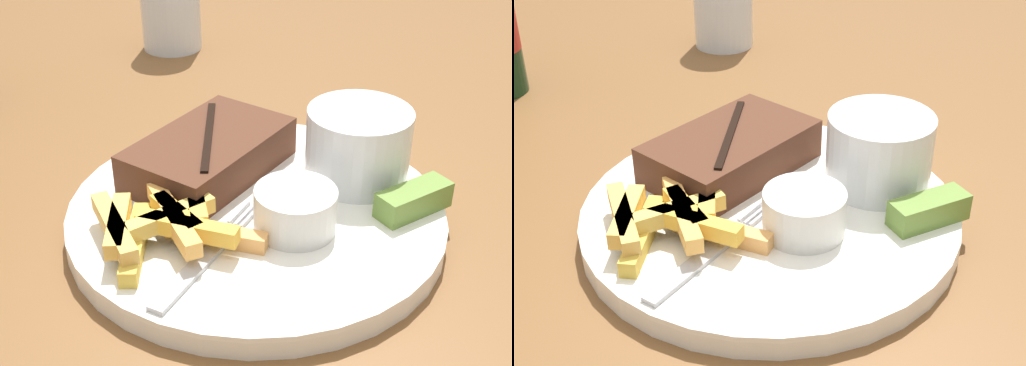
# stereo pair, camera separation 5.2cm
# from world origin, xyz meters

# --- Properties ---
(dining_table) EXTENTS (1.58, 1.38, 0.78)m
(dining_table) POSITION_xyz_m (0.00, 0.00, 0.72)
(dining_table) COLOR brown
(dining_table) RESTS_ON ground_plane
(dinner_plate) EXTENTS (0.28, 0.28, 0.02)m
(dinner_plate) POSITION_xyz_m (0.00, 0.00, 0.79)
(dinner_plate) COLOR white
(dinner_plate) RESTS_ON dining_table
(steak_portion) EXTENTS (0.15, 0.11, 0.03)m
(steak_portion) POSITION_xyz_m (0.01, 0.06, 0.81)
(steak_portion) COLOR #512D1E
(steak_portion) RESTS_ON dinner_plate
(fries_pile) EXTENTS (0.11, 0.11, 0.02)m
(fries_pile) POSITION_xyz_m (-0.08, 0.01, 0.81)
(fries_pile) COLOR #E0BC54
(fries_pile) RESTS_ON dinner_plate
(coleslaw_cup) EXTENTS (0.08, 0.08, 0.06)m
(coleslaw_cup) POSITION_xyz_m (0.09, -0.02, 0.83)
(coleslaw_cup) COLOR white
(coleslaw_cup) RESTS_ON dinner_plate
(dipping_sauce_cup) EXTENTS (0.06, 0.06, 0.03)m
(dipping_sauce_cup) POSITION_xyz_m (-0.00, -0.04, 0.81)
(dipping_sauce_cup) COLOR silver
(dipping_sauce_cup) RESTS_ON dinner_plate
(pickle_spear) EXTENTS (0.06, 0.03, 0.02)m
(pickle_spear) POSITION_xyz_m (0.08, -0.08, 0.81)
(pickle_spear) COLOR olive
(pickle_spear) RESTS_ON dinner_plate
(fork_utensil) EXTENTS (0.13, 0.06, 0.00)m
(fork_utensil) POSITION_xyz_m (-0.07, -0.02, 0.80)
(fork_utensil) COLOR #B7B7BC
(fork_utensil) RESTS_ON dinner_plate
(drinking_glass) EXTENTS (0.07, 0.07, 0.11)m
(drinking_glass) POSITION_xyz_m (0.19, 0.34, 0.83)
(drinking_glass) COLOR silver
(drinking_glass) RESTS_ON dining_table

